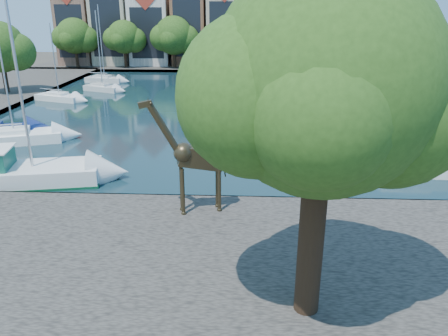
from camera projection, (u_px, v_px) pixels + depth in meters
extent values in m
plane|color=#38332B|center=(142.00, 202.00, 23.31)|extent=(160.00, 160.00, 0.00)
cube|color=black|center=(193.00, 106.00, 45.77)|extent=(38.00, 50.00, 0.08)
cube|color=#4E4A44|center=(101.00, 273.00, 16.67)|extent=(50.00, 14.00, 0.50)
cube|color=#4E4A44|center=(214.00, 65.00, 75.66)|extent=(60.00, 16.00, 0.50)
cube|color=#4E4A44|center=(436.00, 106.00, 44.58)|extent=(14.00, 52.00, 0.50)
cylinder|color=#332114|center=(311.00, 234.00, 13.42)|extent=(0.80, 0.80, 5.50)
sphere|color=#274A15|center=(324.00, 82.00, 11.79)|extent=(6.40, 6.40, 6.40)
sphere|color=#274A15|center=(389.00, 104.00, 12.21)|extent=(4.80, 4.80, 4.80)
sphere|color=#274A15|center=(258.00, 96.00, 11.61)|extent=(4.48, 4.48, 4.48)
cube|color=brown|center=(80.00, 30.00, 74.68)|extent=(5.39, 9.00, 11.00)
cube|color=black|center=(70.00, 31.00, 70.49)|extent=(4.40, 0.05, 8.25)
cube|color=#B4A88B|center=(114.00, 26.00, 74.15)|extent=(5.88, 9.00, 12.50)
cube|color=black|center=(106.00, 27.00, 69.96)|extent=(4.80, 0.05, 9.38)
cube|color=silver|center=(152.00, 32.00, 74.21)|extent=(6.37, 9.00, 10.50)
cube|color=black|center=(147.00, 33.00, 70.02)|extent=(5.20, 0.05, 7.88)
cube|color=brown|center=(190.00, 24.00, 73.48)|extent=(5.39, 9.00, 13.00)
cube|color=black|center=(187.00, 25.00, 69.29)|extent=(4.40, 0.05, 9.75)
cube|color=tan|center=(226.00, 29.00, 73.48)|extent=(5.88, 9.00, 11.50)
cube|color=black|center=(225.00, 30.00, 69.28)|extent=(4.80, 0.05, 8.62)
cube|color=beige|center=(264.00, 27.00, 73.10)|extent=(6.37, 9.00, 12.00)
cube|color=black|center=(266.00, 29.00, 68.91)|extent=(5.20, 0.05, 9.00)
cube|color=brown|center=(303.00, 32.00, 73.07)|extent=(5.39, 9.00, 10.50)
cube|color=black|center=(307.00, 34.00, 68.88)|extent=(4.40, 0.05, 7.88)
cylinder|color=#332114|center=(77.00, 57.00, 70.85)|extent=(0.50, 0.50, 3.20)
sphere|color=#1E3B11|center=(74.00, 36.00, 69.70)|extent=(5.60, 5.60, 5.60)
sphere|color=#1E3B11|center=(86.00, 39.00, 70.10)|extent=(4.20, 4.20, 4.20)
sphere|color=#1E3B11|center=(64.00, 38.00, 69.49)|extent=(3.92, 3.92, 3.92)
cylinder|color=#332114|center=(125.00, 57.00, 70.49)|extent=(0.50, 0.50, 3.20)
sphere|color=#1E3B11|center=(124.00, 37.00, 69.39)|extent=(5.20, 5.20, 5.20)
sphere|color=#1E3B11|center=(134.00, 40.00, 69.78)|extent=(3.90, 3.90, 3.90)
sphere|color=#1E3B11|center=(114.00, 39.00, 69.17)|extent=(3.64, 3.64, 3.64)
cylinder|color=#332114|center=(175.00, 57.00, 70.13)|extent=(0.50, 0.50, 3.20)
sphere|color=#1E3B11|center=(174.00, 35.00, 68.95)|extent=(6.00, 6.00, 6.00)
sphere|color=#1E3B11|center=(185.00, 39.00, 69.36)|extent=(4.50, 4.50, 4.50)
sphere|color=#1E3B11|center=(163.00, 38.00, 68.75)|extent=(4.20, 4.20, 4.20)
cylinder|color=#332114|center=(224.00, 58.00, 69.77)|extent=(0.50, 0.50, 3.20)
sphere|color=#1E3B11|center=(224.00, 37.00, 68.65)|extent=(5.40, 5.40, 5.40)
sphere|color=#1E3B11|center=(235.00, 40.00, 69.05)|extent=(4.05, 4.05, 4.05)
sphere|color=#1E3B11|center=(215.00, 39.00, 68.44)|extent=(3.78, 3.78, 3.78)
cylinder|color=#332114|center=(274.00, 58.00, 69.42)|extent=(0.50, 0.50, 3.20)
sphere|color=#1E3B11|center=(275.00, 36.00, 68.25)|extent=(5.80, 5.80, 5.80)
sphere|color=#1E3B11|center=(286.00, 40.00, 68.66)|extent=(4.35, 4.35, 4.35)
sphere|color=#1E3B11|center=(265.00, 38.00, 68.05)|extent=(4.06, 4.06, 4.06)
cylinder|color=#332114|center=(325.00, 58.00, 69.06)|extent=(0.50, 0.50, 3.20)
sphere|color=#1E3B11|center=(327.00, 37.00, 67.96)|extent=(5.20, 5.20, 5.20)
sphere|color=#1E3B11|center=(336.00, 41.00, 68.35)|extent=(3.90, 3.90, 3.90)
sphere|color=#1E3B11|center=(318.00, 39.00, 67.74)|extent=(3.64, 3.64, 3.64)
cylinder|color=#332114|center=(5.00, 78.00, 49.74)|extent=(0.54, 0.54, 3.40)
sphere|color=#1E3B11|center=(0.00, 47.00, 48.57)|extent=(5.60, 5.60, 5.60)
sphere|color=#1E3B11|center=(17.00, 52.00, 48.97)|extent=(4.20, 4.20, 4.20)
cylinder|color=#332A19|center=(183.00, 192.00, 20.47)|extent=(0.18, 0.18, 2.30)
cylinder|color=#332A19|center=(182.00, 188.00, 20.92)|extent=(0.18, 0.18, 2.30)
cylinder|color=#332A19|center=(219.00, 189.00, 20.83)|extent=(0.18, 0.18, 2.30)
cylinder|color=#332A19|center=(217.00, 185.00, 21.27)|extent=(0.18, 0.18, 2.30)
cube|color=#332A19|center=(201.00, 158.00, 20.35)|extent=(2.31, 1.17, 1.34)
cylinder|color=#332A19|center=(164.00, 129.00, 19.50)|extent=(1.51, 0.71, 2.38)
cube|color=#332A19|center=(145.00, 104.00, 18.93)|extent=(0.67, 0.36, 0.36)
cube|color=silver|center=(13.00, 174.00, 25.29)|extent=(10.17, 4.71, 1.30)
cylinder|color=#B2B2B7|center=(18.00, 80.00, 23.58)|extent=(0.16, 0.16, 10.01)
cube|color=white|center=(15.00, 136.00, 33.04)|extent=(7.17, 4.43, 1.00)
cube|color=white|center=(14.00, 132.00, 32.93)|extent=(3.34, 2.53, 0.56)
cylinder|color=#B2B2B7|center=(1.00, 55.00, 30.95)|extent=(0.13, 0.13, 11.45)
cube|color=white|center=(59.00, 97.00, 47.91)|extent=(5.63, 3.43, 0.82)
cube|color=white|center=(59.00, 94.00, 47.82)|extent=(2.61, 1.97, 0.46)
cylinder|color=#B2B2B7|center=(54.00, 60.00, 46.53)|extent=(0.11, 0.11, 7.49)
cube|color=silver|center=(103.00, 88.00, 53.28)|extent=(4.98, 3.27, 0.84)
cube|color=silver|center=(102.00, 85.00, 53.18)|extent=(2.34, 1.83, 0.47)
cylinder|color=#B2B2B7|center=(99.00, 49.00, 51.69)|extent=(0.11, 0.11, 8.66)
cube|color=silver|center=(105.00, 79.00, 59.46)|extent=(5.32, 2.63, 0.86)
cube|color=silver|center=(104.00, 77.00, 59.36)|extent=(2.41, 1.61, 0.48)
cylinder|color=#B2B2B7|center=(101.00, 42.00, 57.76)|extent=(0.11, 0.11, 9.32)
cube|color=white|center=(398.00, 165.00, 27.22)|extent=(6.97, 2.60, 0.96)
cube|color=white|center=(398.00, 160.00, 27.11)|extent=(3.06, 1.77, 0.54)
cylinder|color=#B2B2B7|center=(412.00, 69.00, 25.17)|extent=(0.13, 0.13, 11.21)
cube|color=navy|center=(329.00, 104.00, 44.55)|extent=(5.71, 2.40, 0.84)
cube|color=navy|center=(330.00, 101.00, 44.45)|extent=(2.54, 1.56, 0.47)
cylinder|color=#B2B2B7|center=(334.00, 47.00, 42.61)|extent=(0.11, 0.11, 10.63)
cube|color=white|center=(298.00, 86.00, 54.39)|extent=(6.24, 3.42, 0.83)
cube|color=white|center=(298.00, 84.00, 54.29)|extent=(2.86, 2.02, 0.46)
cylinder|color=#B2B2B7|center=(300.00, 48.00, 52.78)|extent=(0.11, 0.11, 8.78)
cube|color=white|center=(295.00, 82.00, 57.49)|extent=(5.36, 1.96, 0.80)
cube|color=white|center=(295.00, 80.00, 57.40)|extent=(2.35, 1.35, 0.45)
cylinder|color=#B2B2B7|center=(297.00, 52.00, 56.16)|extent=(0.11, 0.11, 7.20)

